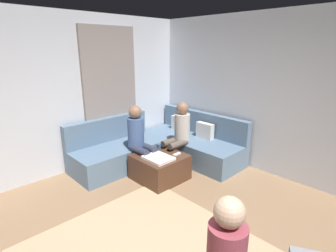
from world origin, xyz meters
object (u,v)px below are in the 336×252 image
(sectional_couch, at_px, (161,147))
(game_remote, at_px, (177,154))
(person_on_couch_side, at_px, (140,138))
(person_on_couch_back, at_px, (178,132))
(ottoman, at_px, (160,167))
(coffee_mug, at_px, (159,146))

(sectional_couch, height_order, game_remote, sectional_couch)
(sectional_couch, distance_m, person_on_couch_side, 0.75)
(game_remote, xyz_separation_m, person_on_couch_side, (-0.57, -0.33, 0.23))
(game_remote, relative_size, person_on_couch_back, 0.12)
(ottoman, relative_size, person_on_couch_back, 0.63)
(person_on_couch_side, bearing_deg, game_remote, 119.98)
(ottoman, distance_m, person_on_couch_side, 0.60)
(game_remote, relative_size, person_on_couch_side, 0.12)
(coffee_mug, relative_size, game_remote, 0.63)
(ottoman, distance_m, game_remote, 0.36)
(sectional_couch, bearing_deg, coffee_mug, -47.20)
(ottoman, relative_size, person_on_couch_side, 0.63)
(game_remote, height_order, person_on_couch_side, person_on_couch_side)
(person_on_couch_back, bearing_deg, sectional_couch, 7.72)
(sectional_couch, xyz_separation_m, game_remote, (0.72, -0.30, 0.15))
(game_remote, bearing_deg, coffee_mug, -174.29)
(person_on_couch_side, bearing_deg, person_on_couch_back, 159.29)
(coffee_mug, bearing_deg, sectional_couch, 132.80)
(coffee_mug, bearing_deg, game_remote, 5.71)
(ottoman, height_order, game_remote, game_remote)
(ottoman, height_order, coffee_mug, coffee_mug)
(person_on_couch_back, distance_m, person_on_couch_side, 0.73)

